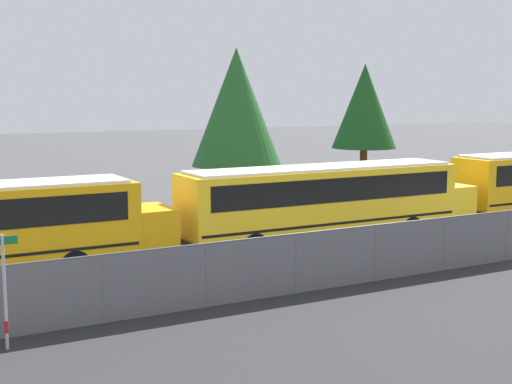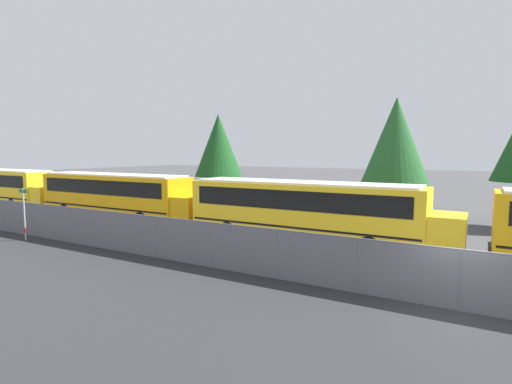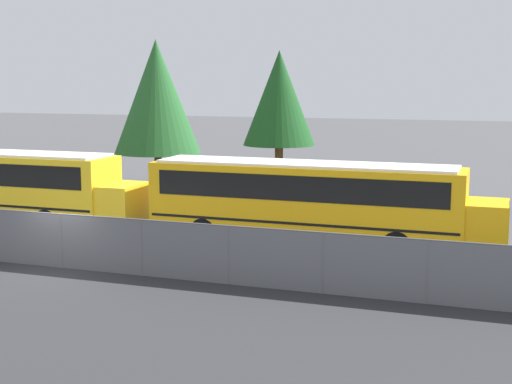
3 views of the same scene
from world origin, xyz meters
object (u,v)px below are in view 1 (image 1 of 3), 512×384
tree_2 (365,107)px  street_sign (5,289)px  school_bus_2 (328,198)px  tree_3 (237,107)px

tree_2 → street_sign: bearing=-144.1°
school_bus_2 → street_sign: school_bus_2 is taller
street_sign → tree_2: (23.48, 17.02, 3.90)m
street_sign → tree_3: bearing=49.6°
school_bus_2 → tree_3: tree_3 is taller
street_sign → tree_3: (15.58, 18.33, 3.91)m
street_sign → tree_2: bearing=35.9°
street_sign → tree_2: 29.26m
school_bus_2 → street_sign: bearing=-155.1°
school_bus_2 → street_sign: size_ratio=4.82×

